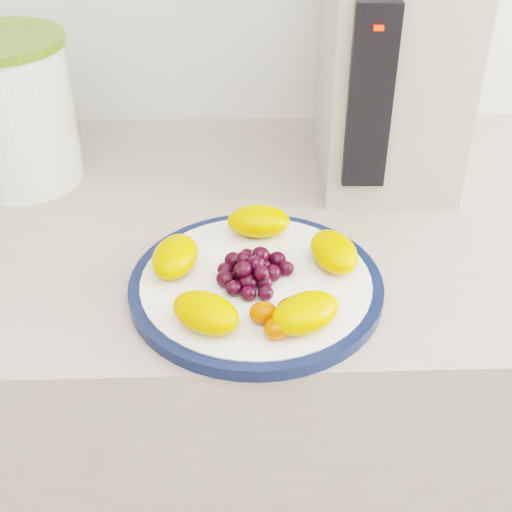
{
  "coord_description": "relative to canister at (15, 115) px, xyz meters",
  "views": [
    {
      "loc": [
        -0.03,
        0.39,
        1.41
      ],
      "look_at": [
        -0.01,
        1.03,
        0.95
      ],
      "focal_mm": 50.0,
      "sensor_mm": 36.0,
      "label": 1
    }
  ],
  "objects": [
    {
      "name": "counter",
      "position": [
        0.33,
        -0.11,
        -0.55
      ],
      "size": [
        3.5,
        0.6,
        0.9
      ],
      "primitive_type": "cube",
      "color": "#A5968A",
      "rests_on": "floor"
    },
    {
      "name": "plate_rim",
      "position": [
        0.32,
        -0.28,
        -0.09
      ],
      "size": [
        0.29,
        0.29,
        0.01
      ],
      "primitive_type": "cylinder",
      "color": "#0E193C",
      "rests_on": "counter"
    },
    {
      "name": "canister",
      "position": [
        0.0,
        0.0,
        0.0
      ],
      "size": [
        0.2,
        0.2,
        0.19
      ],
      "primitive_type": "cylinder",
      "rotation": [
        0.0,
        0.0,
        -0.26
      ],
      "color": "#386D17",
      "rests_on": "counter"
    },
    {
      "name": "fruit_plate",
      "position": [
        0.32,
        -0.28,
        -0.06
      ],
      "size": [
        0.25,
        0.24,
        0.04
      ],
      "color": "#FF8A00",
      "rests_on": "plate_face"
    },
    {
      "name": "cabinet_face",
      "position": [
        0.33,
        -0.11,
        -0.58
      ],
      "size": [
        3.48,
        0.58,
        0.84
      ],
      "primitive_type": "cube",
      "color": "olive",
      "rests_on": "floor"
    },
    {
      "name": "appliance_body",
      "position": [
        0.51,
        0.02,
        0.06
      ],
      "size": [
        0.19,
        0.26,
        0.31
      ],
      "primitive_type": "cube",
      "rotation": [
        0.0,
        0.0,
        -0.04
      ],
      "color": "#AAA392",
      "rests_on": "counter"
    },
    {
      "name": "plate_face",
      "position": [
        0.32,
        -0.28,
        -0.09
      ],
      "size": [
        0.26,
        0.26,
        0.02
      ],
      "primitive_type": "cylinder",
      "color": "white",
      "rests_on": "counter"
    },
    {
      "name": "appliance_panel",
      "position": [
        0.46,
        -0.11,
        0.06
      ],
      "size": [
        0.05,
        0.02,
        0.23
      ],
      "primitive_type": "cube",
      "rotation": [
        0.0,
        0.0,
        -0.04
      ],
      "color": "black",
      "rests_on": "appliance_body"
    },
    {
      "name": "appliance_led",
      "position": [
        0.46,
        -0.12,
        0.15
      ],
      "size": [
        0.01,
        0.01,
        0.01
      ],
      "primitive_type": "cube",
      "rotation": [
        0.0,
        0.0,
        -0.04
      ],
      "color": "#FF0C05",
      "rests_on": "appliance_panel"
    }
  ]
}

